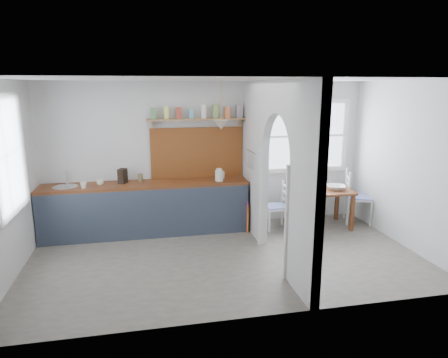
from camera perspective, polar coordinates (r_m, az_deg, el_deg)
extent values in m
cube|color=gray|center=(6.09, 0.35, -11.20)|extent=(5.80, 3.20, 0.01)
cube|color=silver|center=(5.55, 0.39, 14.06)|extent=(5.80, 3.20, 0.01)
cube|color=silver|center=(7.23, -2.26, 3.48)|extent=(5.80, 0.01, 2.60)
cube|color=silver|center=(4.18, 4.92, -3.75)|extent=(5.80, 0.01, 2.60)
cube|color=silver|center=(5.83, -28.74, -0.49)|extent=(0.01, 3.20, 2.60)
cube|color=silver|center=(6.88, 24.73, 1.79)|extent=(0.01, 3.20, 2.60)
cube|color=silver|center=(4.77, 11.64, -1.83)|extent=(0.12, 0.80, 2.60)
cube|color=silver|center=(6.80, 4.40, 2.84)|extent=(0.12, 1.20, 2.60)
cube|color=silver|center=(5.57, 7.96, 8.52)|extent=(0.12, 1.20, 1.05)
cube|color=#572B13|center=(6.93, -11.08, -0.77)|extent=(3.50, 0.60, 0.05)
cube|color=#343945|center=(6.78, -10.88, -5.04)|extent=(3.50, 0.03, 0.85)
cube|color=black|center=(7.10, -10.93, -4.21)|extent=(3.46, 0.45, 0.85)
cylinder|color=silver|center=(7.04, -21.72, -1.12)|extent=(0.40, 0.40, 0.02)
cube|color=brown|center=(7.16, -3.85, 3.78)|extent=(1.65, 0.03, 0.90)
cube|color=#966B41|center=(7.01, -3.83, 8.52)|extent=(1.75, 0.20, 0.03)
cube|color=#40743E|center=(6.94, -10.03, 9.17)|extent=(0.09, 0.09, 0.18)
cube|color=#D1DD55|center=(6.95, -8.26, 9.24)|extent=(0.09, 0.09, 0.18)
cube|color=#A02F20|center=(6.96, -6.48, 9.30)|extent=(0.09, 0.09, 0.18)
cube|color=teal|center=(6.99, -4.72, 9.35)|extent=(0.09, 0.09, 0.18)
cube|color=#EFE9CE|center=(7.02, -2.97, 9.39)|extent=(0.09, 0.09, 0.18)
cube|color=#6E9943|center=(7.05, -1.24, 9.43)|extent=(0.09, 0.09, 0.18)
cube|color=orange|center=(7.09, 0.47, 9.45)|extent=(0.09, 0.09, 0.18)
cube|color=slate|center=(7.14, 2.17, 9.46)|extent=(0.09, 0.09, 0.18)
cone|color=silver|center=(6.74, -0.41, 7.76)|extent=(0.26, 0.26, 0.16)
cylinder|color=silver|center=(6.66, 3.91, 3.93)|extent=(0.02, 0.50, 0.02)
imported|color=white|center=(6.83, -19.42, -0.86)|extent=(0.13, 0.13, 0.10)
imported|color=white|center=(6.97, -17.25, -0.43)|extent=(0.15, 0.15, 0.09)
cube|color=black|center=(6.97, -14.29, 0.41)|extent=(0.17, 0.19, 0.25)
cylinder|color=brown|center=(7.01, -11.85, 0.16)|extent=(0.09, 0.09, 0.14)
cube|color=#B02372|center=(7.01, 3.34, -5.48)|extent=(0.02, 0.03, 0.54)
cube|color=orange|center=(6.99, 3.40, -5.76)|extent=(0.02, 0.03, 0.50)
imported|color=silver|center=(7.44, 15.72, -1.16)|extent=(0.42, 0.42, 0.08)
imported|color=#5E8C65|center=(7.13, 13.18, -1.58)|extent=(0.10, 0.10, 0.09)
cylinder|color=#2E2726|center=(7.24, 11.62, -1.58)|extent=(0.21, 0.21, 0.02)
imported|color=#5D426D|center=(7.61, 13.20, -0.29)|extent=(0.23, 0.23, 0.19)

